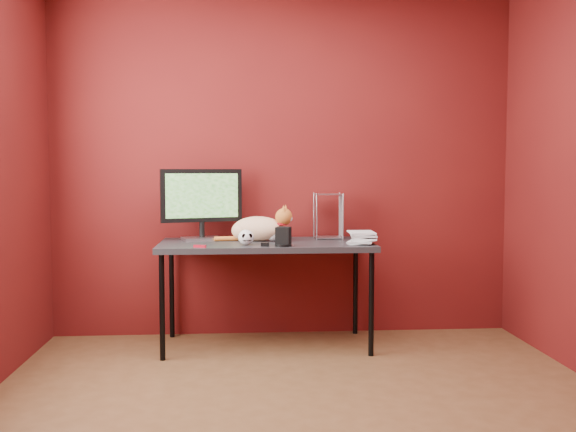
{
  "coord_description": "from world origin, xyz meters",
  "views": [
    {
      "loc": [
        -0.33,
        -3.16,
        1.25
      ],
      "look_at": [
        -0.01,
        1.15,
        0.95
      ],
      "focal_mm": 40.0,
      "sensor_mm": 36.0,
      "label": 1
    }
  ],
  "objects": [
    {
      "name": "monitor",
      "position": [
        -0.61,
        1.54,
        1.04
      ],
      "size": [
        0.58,
        0.26,
        0.52
      ],
      "rotation": [
        0.0,
        0.0,
        0.3
      ],
      "color": "#ACABB0",
      "rests_on": "desk"
    },
    {
      "name": "speaker",
      "position": [
        -0.04,
        1.1,
        0.81
      ],
      "size": [
        0.11,
        0.11,
        0.13
      ],
      "rotation": [
        0.0,
        0.0,
        -0.32
      ],
      "color": "black",
      "rests_on": "desk"
    },
    {
      "name": "desk",
      "position": [
        -0.15,
        1.37,
        0.7
      ],
      "size": [
        1.5,
        0.7,
        0.75
      ],
      "color": "black",
      "rests_on": "ground"
    },
    {
      "name": "black_gadget",
      "position": [
        -0.17,
        1.11,
        0.76
      ],
      "size": [
        0.06,
        0.04,
        0.03
      ],
      "primitive_type": "cube",
      "rotation": [
        0.0,
        0.0,
        -0.21
      ],
      "color": "black",
      "rests_on": "desk"
    },
    {
      "name": "wire_rack",
      "position": [
        0.33,
        1.59,
        0.92
      ],
      "size": [
        0.21,
        0.17,
        0.34
      ],
      "rotation": [
        0.0,
        0.0,
        0.01
      ],
      "color": "#ACABB0",
      "rests_on": "desk"
    },
    {
      "name": "room",
      "position": [
        0.0,
        0.0,
        1.45
      ],
      "size": [
        3.52,
        3.52,
        2.61
      ],
      "color": "#55361D",
      "rests_on": "ground"
    },
    {
      "name": "washer",
      "position": [
        0.01,
        1.15,
        0.75
      ],
      "size": [
        0.04,
        0.04,
        0.0
      ],
      "primitive_type": "cylinder",
      "color": "#ACABB0",
      "rests_on": "desk"
    },
    {
      "name": "pocket_knife",
      "position": [
        -0.6,
        1.08,
        0.76
      ],
      "size": [
        0.09,
        0.04,
        0.02
      ],
      "primitive_type": "cube",
      "rotation": [
        0.0,
        0.0,
        -0.26
      ],
      "color": "#AD0D1F",
      "rests_on": "desk"
    },
    {
      "name": "book_stack",
      "position": [
        0.44,
        1.27,
        1.22
      ],
      "size": [
        0.25,
        0.28,
        0.95
      ],
      "rotation": [
        0.0,
        0.0,
        -0.13
      ],
      "color": "beige",
      "rests_on": "desk"
    },
    {
      "name": "cat",
      "position": [
        -0.2,
        1.45,
        0.84
      ],
      "size": [
        0.56,
        0.31,
        0.26
      ],
      "rotation": [
        0.0,
        0.0,
        -0.31
      ],
      "color": "orange",
      "rests_on": "desk"
    },
    {
      "name": "skull_mug",
      "position": [
        -0.29,
        1.19,
        0.8
      ],
      "size": [
        0.11,
        0.11,
        0.1
      ],
      "rotation": [
        0.0,
        0.0,
        0.12
      ],
      "color": "white",
      "rests_on": "desk"
    }
  ]
}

